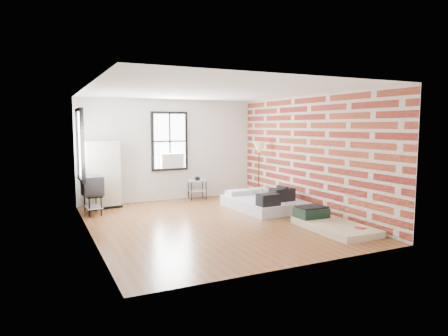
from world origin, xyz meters
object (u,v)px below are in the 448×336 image
floor_lamp (259,151)px  tv_stand (92,187)px  wardrobe (102,175)px  side_table (197,184)px  mattress_main (264,202)px  mattress_bare (329,223)px

floor_lamp → tv_stand: size_ratio=1.81×
wardrobe → side_table: (2.60, 0.07, -0.41)m
side_table → floor_lamp: bearing=-34.7°
mattress_main → mattress_bare: 2.23m
side_table → wardrobe: bearing=-178.5°
mattress_main → wardrobe: bearing=149.1°
wardrobe → floor_lamp: size_ratio=1.03×
mattress_bare → side_table: size_ratio=2.73×
mattress_main → side_table: 2.23m
tv_stand → mattress_bare: bearing=-44.4°
mattress_bare → wardrobe: (-3.81, 4.12, 0.73)m
mattress_main → side_table: bearing=114.4°
mattress_main → tv_stand: bearing=159.6°
mattress_bare → mattress_main: bearing=95.6°
wardrobe → floor_lamp: bearing=-18.5°
floor_lamp → tv_stand: bearing=176.7°
wardrobe → side_table: wardrobe is taller
side_table → tv_stand: (-2.93, -0.74, 0.21)m
wardrobe → tv_stand: bearing=-122.0°
mattress_main → floor_lamp: 1.62m
mattress_bare → side_table: bearing=107.0°
mattress_main → side_table: size_ratio=3.18×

